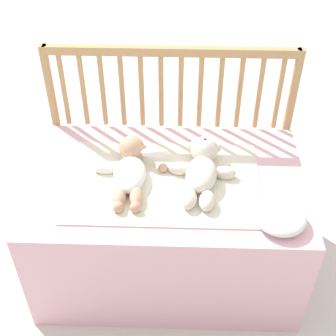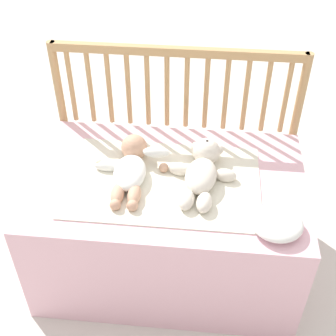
{
  "view_description": "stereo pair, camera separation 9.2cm",
  "coord_description": "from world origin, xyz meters",
  "views": [
    {
      "loc": [
        0.04,
        -1.37,
        1.74
      ],
      "look_at": [
        0.0,
        -0.01,
        0.57
      ],
      "focal_mm": 50.0,
      "sensor_mm": 36.0,
      "label": 1
    },
    {
      "loc": [
        0.14,
        -1.37,
        1.74
      ],
      "look_at": [
        0.0,
        -0.01,
        0.57
      ],
      "focal_mm": 50.0,
      "sensor_mm": 36.0,
      "label": 2
    }
  ],
  "objects": [
    {
      "name": "teddy_bear",
      "position": [
        0.13,
        0.01,
        0.56
      ],
      "size": [
        0.27,
        0.37,
        0.11
      ],
      "color": "silver",
      "rests_on": "crib_mattress"
    },
    {
      "name": "small_pillow",
      "position": [
        0.4,
        -0.23,
        0.54
      ],
      "size": [
        0.18,
        0.18,
        0.06
      ],
      "color": "white",
      "rests_on": "crib_mattress"
    },
    {
      "name": "ground_plane",
      "position": [
        0.0,
        0.0,
        0.0
      ],
      "size": [
        12.0,
        12.0,
        0.0
      ],
      "primitive_type": "plane",
      "color": "silver"
    },
    {
      "name": "crib_mattress",
      "position": [
        0.0,
        0.0,
        0.26
      ],
      "size": [
        1.08,
        0.69,
        0.51
      ],
      "color": "#EDB7C6",
      "rests_on": "ground_plane"
    },
    {
      "name": "baby",
      "position": [
        -0.15,
        0.01,
        0.55
      ],
      "size": [
        0.3,
        0.38,
        0.11
      ],
      "color": "white",
      "rests_on": "crib_mattress"
    },
    {
      "name": "crib_rail",
      "position": [
        0.0,
        0.37,
        0.63
      ],
      "size": [
        1.08,
        0.04,
        0.89
      ],
      "color": "tan",
      "rests_on": "ground_plane"
    },
    {
      "name": "blanket",
      "position": [
        -0.02,
        -0.02,
        0.52
      ],
      "size": [
        0.74,
        0.48,
        0.01
      ],
      "color": "silver",
      "rests_on": "crib_mattress"
    }
  ]
}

